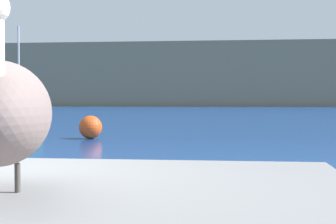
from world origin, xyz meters
TOP-DOWN VIEW (x-y plane):
  - hillside_backdrop at (0.00, 71.38)m, footprint 140.00×10.96m
  - mooring_buoy at (-2.11, 12.69)m, footprint 0.71×0.71m

SIDE VIEW (x-z plane):
  - mooring_buoy at x=-2.11m, z-range 0.00..0.71m
  - hillside_backdrop at x=0.00m, z-range 0.00..8.52m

